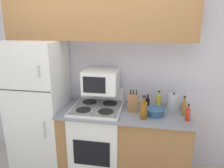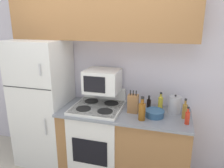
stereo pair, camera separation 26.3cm
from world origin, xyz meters
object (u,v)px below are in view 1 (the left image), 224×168
object	(u,v)px
knife_block	(133,103)
bottle_vinegar	(184,108)
refrigerator	(39,106)
bottle_cooking_spray	(159,101)
kettle	(173,102)
bottle_whiskey	(144,110)
microwave	(101,81)
bowl	(155,111)
bottle_hot_sauce	(188,114)
bottle_soy_sauce	(147,102)
stove	(98,137)

from	to	relation	value
knife_block	bottle_vinegar	size ratio (longest dim) A/B	1.19
refrigerator	bottle_cooking_spray	size ratio (longest dim) A/B	7.87
refrigerator	kettle	bearing A→B (deg)	4.02
bottle_vinegar	bottle_whiskey	distance (m)	0.50
bottle_whiskey	microwave	bearing A→B (deg)	152.76
kettle	bottle_vinegar	bearing A→B (deg)	-49.76
microwave	bottle_cooking_spray	world-z (taller)	microwave
microwave	bowl	bearing A→B (deg)	-12.70
bottle_hot_sauce	bottle_vinegar	bearing A→B (deg)	99.88
refrigerator	bottle_hot_sauce	xyz separation A→B (m)	(1.89, -0.15, 0.09)
knife_block	bottle_whiskey	size ratio (longest dim) A/B	1.02
microwave	bottle_soy_sauce	distance (m)	0.66
bottle_hot_sauce	kettle	xyz separation A→B (m)	(-0.14, 0.28, 0.03)
bowl	bottle_vinegar	distance (m)	0.34
bottle_vinegar	bottle_whiskey	size ratio (longest dim) A/B	0.86
refrigerator	knife_block	size ratio (longest dim) A/B	6.07
bowl	bottle_soy_sauce	size ratio (longest dim) A/B	1.28
bottle_cooking_spray	bottle_hot_sauce	bearing A→B (deg)	-48.69
microwave	bottle_cooking_spray	distance (m)	0.79
bowl	knife_block	bearing A→B (deg)	169.23
kettle	bottle_soy_sauce	bearing A→B (deg)	175.00
bottle_soy_sauce	kettle	world-z (taller)	kettle
stove	bowl	bearing A→B (deg)	-3.39
refrigerator	stove	xyz separation A→B (m)	(0.81, -0.01, -0.39)
bottle_whiskey	kettle	distance (m)	0.47
refrigerator	knife_block	distance (m)	1.27
knife_block	bowl	xyz separation A→B (m)	(0.27, -0.05, -0.07)
bowl	stove	bearing A→B (deg)	176.61
refrigerator	bottle_cooking_spray	bearing A→B (deg)	7.28
bottle_vinegar	bottle_soy_sauce	bearing A→B (deg)	159.61
bottle_vinegar	bottle_cooking_spray	size ratio (longest dim) A/B	1.09
knife_block	microwave	bearing A→B (deg)	166.09
bowl	kettle	world-z (taller)	kettle
knife_block	bottle_soy_sauce	bearing A→B (deg)	41.33
bottle_vinegar	bottle_soy_sauce	world-z (taller)	bottle_vinegar
bottle_soy_sauce	bottle_hot_sauce	distance (m)	0.55
refrigerator	bowl	distance (m)	1.53
microwave	knife_block	xyz separation A→B (m)	(0.42, -0.11, -0.23)
knife_block	kettle	xyz separation A→B (m)	(0.49, 0.13, -0.01)
knife_block	bottle_cooking_spray	xyz separation A→B (m)	(0.31, 0.20, -0.03)
bottle_cooking_spray	bottle_vinegar	bearing A→B (deg)	-36.19
bottle_vinegar	bottle_hot_sauce	distance (m)	0.15
bottle_hot_sauce	bottle_cooking_spray	xyz separation A→B (m)	(-0.31, 0.35, 0.01)
microwave	bowl	xyz separation A→B (m)	(0.69, -0.16, -0.30)
refrigerator	bottle_cooking_spray	distance (m)	1.59
microwave	bottle_whiskey	world-z (taller)	microwave
bottle_vinegar	bottle_whiskey	bearing A→B (deg)	-159.19
stove	bottle_vinegar	bearing A→B (deg)	0.12
refrigerator	bottle_whiskey	size ratio (longest dim) A/B	6.19
knife_block	bottle_soy_sauce	distance (m)	0.24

